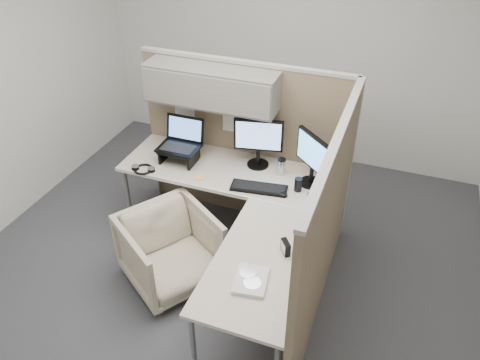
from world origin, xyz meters
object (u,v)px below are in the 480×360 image
(office_chair, at_px, (170,248))
(keyboard, at_px, (259,188))
(desk, at_px, (238,205))
(monitor_left, at_px, (258,139))

(office_chair, bearing_deg, keyboard, -11.38)
(desk, distance_m, keyboard, 0.25)
(desk, height_order, office_chair, same)
(desk, height_order, keyboard, keyboard)
(office_chair, height_order, monitor_left, monitor_left)
(monitor_left, distance_m, keyboard, 0.46)
(monitor_left, height_order, keyboard, monitor_left)
(desk, xyz_separation_m, office_chair, (-0.47, -0.36, -0.32))
(desk, bearing_deg, keyboard, 61.88)
(keyboard, bearing_deg, monitor_left, 102.48)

